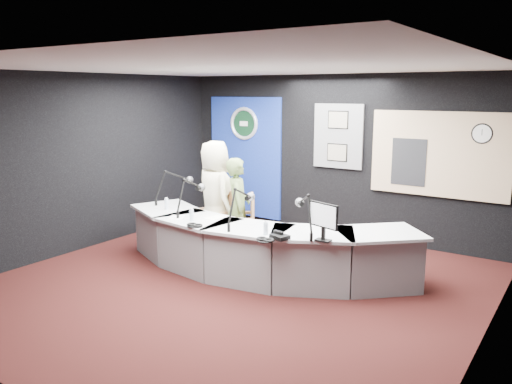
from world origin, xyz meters
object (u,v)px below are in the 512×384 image
Objects in this scene: armchair_left at (215,217)px; person_man at (215,196)px; person_woman at (238,208)px; broadcast_desk at (255,247)px; armchair_right at (238,228)px.

person_man is at bearing 0.00° from armchair_left.
person_woman is (0.51, -0.08, 0.23)m from armchair_left.
person_man reaches higher than armchair_left.
armchair_left is 0.57m from person_woman.
broadcast_desk is at bearing -161.76° from person_woman.
person_man is 1.15× the size of person_woman.
broadcast_desk is 2.57× the size of person_man.
person_woman is (-0.00, 0.00, 0.33)m from armchair_right.
armchair_right is 0.68m from person_man.
person_woman reaches higher than armchair_left.
broadcast_desk is 1.38m from person_man.
armchair_left is 0.70× the size of person_woman.
person_man reaches higher than broadcast_desk.
armchair_left reaches higher than broadcast_desk.
person_man is (-1.15, 0.57, 0.50)m from broadcast_desk.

